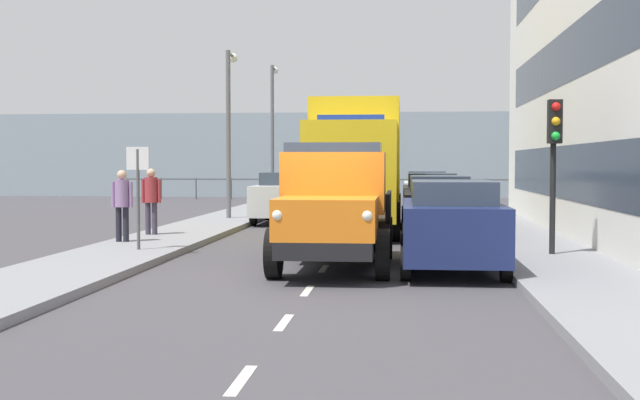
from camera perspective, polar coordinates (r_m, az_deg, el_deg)
name	(u,v)px	position (r m, az deg, el deg)	size (l,w,h in m)	color
ground_plane	(351,232)	(24.50, 2.14, -2.22)	(80.00, 80.00, 0.00)	#423F44
sidewalk_left	(507,231)	(24.63, 12.76, -2.08)	(2.33, 43.30, 0.15)	gray
sidewalk_right	(200,228)	(25.18, -8.24, -1.95)	(2.33, 43.30, 0.15)	gray
road_centreline_markings	(349,234)	(23.74, 2.03, -2.37)	(0.12, 38.14, 0.01)	silver
sea_horizon	(377,155)	(49.04, 3.94, 3.11)	(80.00, 0.80, 5.00)	#84939E
seawall_railing	(375,183)	(45.45, 3.79, 1.16)	(28.08, 0.08, 1.20)	#4C5156
truck_vintage_orange	(334,209)	(15.83, 0.98, -0.59)	(2.17, 5.64, 2.43)	black
lorry_cargo_yellow	(357,162)	(24.54, 2.55, 2.64)	(2.58, 8.20, 3.87)	gold
car_navy_kerbside_near	(451,224)	(15.77, 9.03, -1.66)	(1.90, 4.25, 1.72)	navy
car_black_kerbside_1	(438,208)	(21.44, 8.15, -0.54)	(1.83, 3.94, 1.72)	black
car_grey_kerbside_2	(431,199)	(26.81, 7.66, 0.09)	(1.89, 3.97, 1.72)	slate
car_white_kerbside_3	(426,192)	(32.48, 7.31, 0.52)	(1.79, 4.12, 1.72)	white
car_silver_oppositeside_0	(287,196)	(28.30, -2.31, 0.25)	(1.96, 4.58, 1.72)	#B7BABF
car_teal_oppositeside_1	(309,190)	(34.98, -0.78, 0.70)	(1.95, 4.50, 1.72)	#1E6670
car_maroon_oppositeside_2	(323,186)	(40.98, 0.18, 0.98)	(1.89, 4.35, 1.72)	maroon
pedestrian_strolling	(122,200)	(20.49, -13.46, 0.03)	(0.53, 0.34, 1.73)	black
pedestrian_couple_a	(151,196)	(22.36, -11.54, 0.30)	(0.53, 0.34, 1.75)	#383342
traffic_light_near	(554,142)	(17.81, 15.81, 3.83)	(0.28, 0.41, 3.20)	black
lamp_post_promenade	(229,117)	(28.85, -6.25, 5.70)	(0.32, 1.14, 5.75)	#59595B
lamp_post_far	(273,121)	(38.89, -3.27, 5.43)	(0.32, 1.14, 6.43)	#59595B
street_sign	(138,180)	(18.55, -12.41, 1.38)	(0.50, 0.07, 2.25)	#4C4C4C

